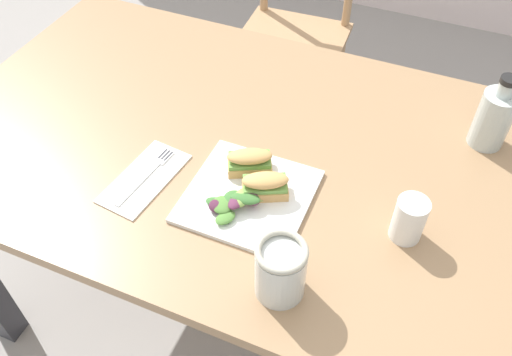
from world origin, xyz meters
TOP-DOWN VIEW (x-y plane):
  - ground_plane at (0.00, 0.00)m, footprint 8.28×8.28m
  - dining_table at (0.14, 0.02)m, footprint 1.40×0.88m
  - chair_wooden_far at (-0.03, 0.93)m, footprint 0.42×0.42m
  - plate_lunch at (0.24, -0.13)m, footprint 0.25×0.25m
  - sandwich_half_front at (0.27, -0.11)m, footprint 0.11×0.09m
  - sandwich_half_back at (0.21, -0.06)m, footprint 0.11×0.09m
  - salad_mixed_greens at (0.23, -0.16)m, footprint 0.12×0.14m
  - napkin_folded at (0.01, -0.17)m, footprint 0.13×0.22m
  - fork_on_napkin at (0.01, -0.15)m, footprint 0.04×0.19m
  - bottle_cold_brew at (0.67, 0.24)m, footprint 0.08×0.08m
  - mason_jar_iced_tea at (0.38, -0.30)m, footprint 0.09×0.09m
  - cup_extra_side at (0.56, -0.10)m, footprint 0.06×0.06m

SIDE VIEW (x-z plane):
  - ground_plane at x=0.00m, z-range 0.00..0.00m
  - chair_wooden_far at x=-0.03m, z-range 0.01..0.88m
  - dining_table at x=0.14m, z-range 0.25..0.99m
  - napkin_folded at x=0.01m, z-range 0.74..0.74m
  - plate_lunch at x=0.24m, z-range 0.74..0.75m
  - fork_on_napkin at x=0.01m, z-range 0.74..0.75m
  - salad_mixed_greens at x=0.23m, z-range 0.75..0.78m
  - sandwich_half_front at x=0.27m, z-range 0.75..0.81m
  - sandwich_half_back at x=0.21m, z-range 0.75..0.81m
  - cup_extra_side at x=0.56m, z-range 0.74..0.84m
  - mason_jar_iced_tea at x=0.38m, z-range 0.73..0.86m
  - bottle_cold_brew at x=0.67m, z-range 0.71..0.89m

